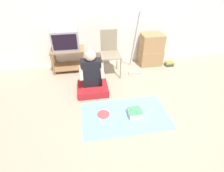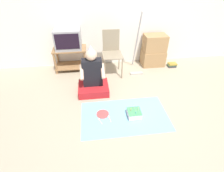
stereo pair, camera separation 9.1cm
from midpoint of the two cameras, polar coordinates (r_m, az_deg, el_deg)
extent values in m
plane|color=tan|center=(2.83, 10.35, -10.75)|extent=(16.00, 16.00, 0.00)
cube|color=white|center=(4.02, 3.86, 24.49)|extent=(6.40, 0.06, 2.55)
cube|color=#997047|center=(3.96, -13.06, 11.72)|extent=(0.71, 0.42, 0.03)
cube|color=#997047|center=(4.13, -12.33, 6.60)|extent=(0.71, 0.42, 0.02)
cylinder|color=#997047|center=(3.95, -17.44, 7.02)|extent=(0.04, 0.04, 0.51)
cylinder|color=#997047|center=(3.88, -8.00, 7.85)|extent=(0.04, 0.04, 0.51)
cylinder|color=#997047|center=(4.27, -16.83, 9.28)|extent=(0.04, 0.04, 0.51)
cylinder|color=#997047|center=(4.20, -8.05, 10.06)|extent=(0.04, 0.04, 0.51)
cube|color=#99999E|center=(3.89, -13.50, 14.74)|extent=(0.54, 0.40, 0.41)
cube|color=black|center=(3.69, -13.75, 13.86)|extent=(0.48, 0.01, 0.31)
cube|color=gray|center=(3.66, 0.80, 10.15)|extent=(0.40, 0.44, 0.02)
cube|color=gray|center=(3.77, 0.38, 14.66)|extent=(0.35, 0.02, 0.46)
cylinder|color=gray|center=(3.58, -1.66, 5.29)|extent=(0.02, 0.02, 0.46)
cylinder|color=gray|center=(3.62, 4.04, 5.63)|extent=(0.02, 0.02, 0.46)
cylinder|color=gray|center=(3.93, -2.27, 8.14)|extent=(0.02, 0.02, 0.46)
cylinder|color=gray|center=(3.97, 2.98, 8.44)|extent=(0.02, 0.02, 0.46)
cube|color=#A87F51|center=(4.33, 13.72, 8.98)|extent=(0.52, 0.38, 0.35)
cube|color=#A87F51|center=(4.19, 14.42, 13.42)|extent=(0.49, 0.35, 0.37)
cube|color=#B2ADA3|center=(3.93, 8.64, 4.15)|extent=(0.28, 0.09, 0.03)
cylinder|color=#B7B7BC|center=(3.82, 8.74, 14.15)|extent=(0.03, 0.43, 1.29)
cube|color=#333338|center=(4.43, 19.41, 6.18)|extent=(0.19, 0.14, 0.03)
cube|color=#60936B|center=(4.41, 19.55, 6.52)|extent=(0.20, 0.11, 0.03)
cube|color=#A88933|center=(4.40, 19.70, 6.86)|extent=(0.19, 0.14, 0.03)
cube|color=red|center=(3.32, -5.26, -0.77)|extent=(0.56, 0.48, 0.14)
cube|color=black|center=(3.19, -5.61, 4.46)|extent=(0.35, 0.18, 0.51)
sphere|color=beige|center=(3.03, -5.98, 10.06)|extent=(0.20, 0.20, 0.20)
cone|color=silver|center=(2.97, -6.13, 12.32)|extent=(0.11, 0.11, 0.09)
cylinder|color=beige|center=(3.05, -9.05, 4.45)|extent=(0.06, 0.27, 0.21)
cylinder|color=beige|center=(3.05, -2.15, 4.94)|extent=(0.06, 0.27, 0.21)
cube|color=#7FC6E0|center=(2.85, 5.05, -9.70)|extent=(1.38, 0.82, 0.01)
cube|color=silver|center=(2.83, 8.18, -8.95)|extent=(0.21, 0.21, 0.10)
cube|color=#4CB266|center=(2.80, 8.27, -8.17)|extent=(0.21, 0.21, 0.01)
cylinder|color=#E58CCC|center=(2.79, 9.47, -7.59)|extent=(0.01, 0.01, 0.06)
sphere|color=#FFCC4C|center=(2.77, 9.55, -7.01)|extent=(0.01, 0.01, 0.01)
cylinder|color=#E58CCC|center=(2.82, 8.10, -6.95)|extent=(0.01, 0.01, 0.06)
sphere|color=#FFCC4C|center=(2.79, 8.16, -6.37)|extent=(0.01, 0.01, 0.01)
cylinder|color=#EA4C4C|center=(2.77, 7.13, -7.83)|extent=(0.01, 0.01, 0.06)
sphere|color=#FFCC4C|center=(2.74, 7.19, -7.24)|extent=(0.01, 0.01, 0.01)
cylinder|color=#4C7FE5|center=(2.74, 8.75, -8.54)|extent=(0.01, 0.01, 0.06)
sphere|color=#FFCC4C|center=(2.71, 8.82, -7.96)|extent=(0.01, 0.01, 0.01)
cylinder|color=#D84C4C|center=(2.86, -2.15, -9.13)|extent=(0.20, 0.20, 0.01)
ellipsoid|color=white|center=(2.82, -0.13, -9.96)|extent=(0.04, 0.05, 0.01)
cube|color=white|center=(2.78, 0.33, -10.98)|extent=(0.03, 0.10, 0.01)
ellipsoid|color=white|center=(2.79, -3.36, -10.71)|extent=(0.04, 0.05, 0.01)
cube|color=white|center=(2.74, -2.71, -11.69)|extent=(0.05, 0.10, 0.01)
camera|label=1|loc=(0.05, -89.10, 0.63)|focal=28.00mm
camera|label=2|loc=(0.05, 90.90, -0.63)|focal=28.00mm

